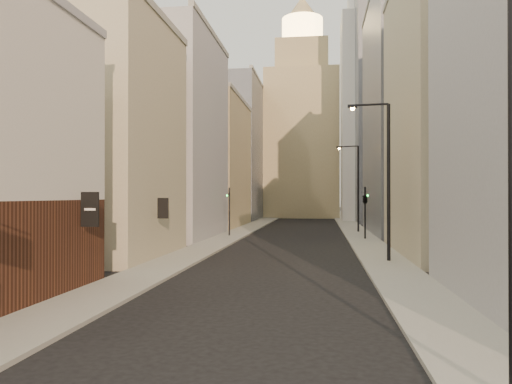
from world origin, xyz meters
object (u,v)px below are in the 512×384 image
object	(u,v)px
traffic_light_left	(229,203)
traffic_light_right	(365,198)
white_tower	(366,109)
streetlamp_near	(499,108)
streetlamp_far	(356,183)
streetlamp_mid	(384,171)
clock_tower	(302,127)

from	to	relation	value
traffic_light_left	traffic_light_right	size ratio (longest dim) A/B	1.00
white_tower	traffic_light_left	distance (m)	41.15
white_tower	streetlamp_near	bearing A→B (deg)	-93.07
white_tower	streetlamp_far	xyz separation A→B (m)	(-3.50, -27.17, -12.98)
white_tower	traffic_light_left	bearing A→B (deg)	-115.82
streetlamp_far	traffic_light_right	bearing A→B (deg)	-73.04
streetlamp_mid	traffic_light_right	distance (m)	16.08
white_tower	traffic_light_right	xyz separation A→B (m)	(-3.31, -36.46, -14.66)
streetlamp_near	traffic_light_right	world-z (taller)	streetlamp_near
traffic_light_left	traffic_light_right	xyz separation A→B (m)	(13.36, -2.01, 0.46)
clock_tower	white_tower	world-z (taller)	clock_tower
clock_tower	streetlamp_far	xyz separation A→B (m)	(7.50, -41.17, -12.01)
clock_tower	white_tower	xyz separation A→B (m)	(11.00, -14.00, 0.97)
clock_tower	streetlamp_mid	size ratio (longest dim) A/B	4.50
streetlamp_mid	streetlamp_far	distance (m)	25.28
streetlamp_near	streetlamp_far	xyz separation A→B (m)	(0.47, 46.75, -0.30)
streetlamp_far	clock_tower	bearing A→B (deg)	116.08
streetlamp_mid	traffic_light_left	bearing A→B (deg)	131.74
clock_tower	streetlamp_near	distance (m)	88.98
white_tower	streetlamp_near	distance (m)	75.11
streetlamp_mid	traffic_light_left	xyz separation A→B (m)	(-13.15, 18.00, -2.21)
traffic_light_left	traffic_light_right	distance (m)	13.52
white_tower	traffic_light_right	distance (m)	39.43
clock_tower	streetlamp_near	xyz separation A→B (m)	(7.03, -87.93, -11.71)
streetlamp_near	traffic_light_left	distance (m)	41.54
streetlamp_near	traffic_light_right	xyz separation A→B (m)	(0.66, 37.47, -1.97)
streetlamp_near	streetlamp_mid	distance (m)	21.48
streetlamp_near	streetlamp_mid	size ratio (longest dim) A/B	1.04
streetlamp_mid	streetlamp_far	size ratio (longest dim) A/B	1.01
streetlamp_near	traffic_light_left	bearing A→B (deg)	123.73
streetlamp_near	streetlamp_far	world-z (taller)	streetlamp_near
clock_tower	traffic_light_left	xyz separation A→B (m)	(-5.67, -48.45, -14.15)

